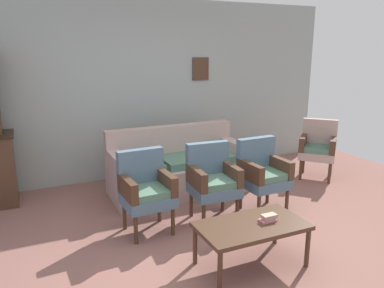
{
  "coord_description": "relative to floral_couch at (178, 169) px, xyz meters",
  "views": [
    {
      "loc": [
        -1.82,
        -2.99,
        1.98
      ],
      "look_at": [
        0.03,
        1.04,
        0.85
      ],
      "focal_mm": 35.37,
      "sensor_mm": 36.0,
      "label": 1
    }
  ],
  "objects": [
    {
      "name": "book_stack_on_table",
      "position": [
        0.06,
        -2.04,
        0.13
      ],
      "size": [
        0.16,
        0.09,
        0.07
      ],
      "color": "#D27878",
      "rests_on": "coffee_table"
    },
    {
      "name": "wingback_chair_by_fireplace",
      "position": [
        2.21,
        -0.34,
        0.17
      ],
      "size": [
        0.71,
        0.71,
        0.9
      ],
      "color": "tan",
      "rests_on": "ground"
    },
    {
      "name": "armchair_by_doorway",
      "position": [
        -0.77,
        -0.95,
        0.17
      ],
      "size": [
        0.54,
        0.51,
        0.9
      ],
      "color": "slate",
      "rests_on": "ground"
    },
    {
      "name": "coffee_table",
      "position": [
        -0.11,
        -2.03,
        0.05
      ],
      "size": [
        1.0,
        0.56,
        0.42
      ],
      "color": "#472D1E",
      "rests_on": "ground"
    },
    {
      "name": "floral_couch",
      "position": [
        0.0,
        0.0,
        0.0
      ],
      "size": [
        1.89,
        0.81,
        0.9
      ],
      "color": "tan",
      "rests_on": "ground"
    },
    {
      "name": "ground_plane",
      "position": [
        -0.11,
        -1.68,
        -0.33
      ],
      "size": [
        7.68,
        7.68,
        0.0
      ],
      "primitive_type": "plane",
      "color": "#84564C"
    },
    {
      "name": "armchair_row_middle",
      "position": [
        0.03,
        -0.98,
        0.17
      ],
      "size": [
        0.55,
        0.52,
        0.9
      ],
      "color": "slate",
      "rests_on": "ground"
    },
    {
      "name": "wall_back_with_decor",
      "position": [
        -0.11,
        0.95,
        1.02
      ],
      "size": [
        6.4,
        0.09,
        2.7
      ],
      "color": "#939E99",
      "rests_on": "ground"
    },
    {
      "name": "armchair_near_cabinet",
      "position": [
        0.7,
        -1.02,
        0.17
      ],
      "size": [
        0.54,
        0.51,
        0.9
      ],
      "color": "slate",
      "rests_on": "ground"
    }
  ]
}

